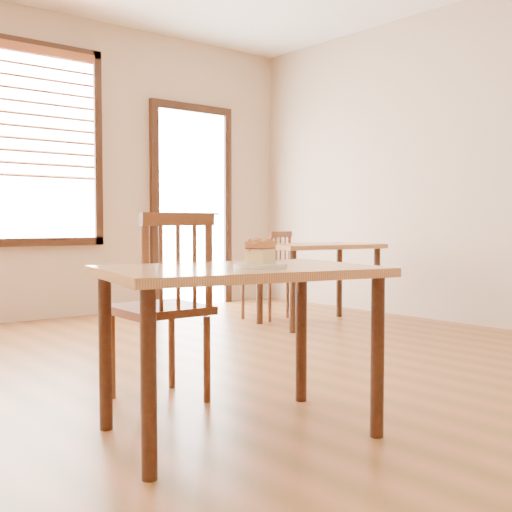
{
  "coord_description": "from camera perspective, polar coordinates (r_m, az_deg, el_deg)",
  "views": [
    {
      "loc": [
        -1.81,
        -2.14,
        0.94
      ],
      "look_at": [
        -0.04,
        -0.0,
        0.8
      ],
      "focal_mm": 45.0,
      "sensor_mm": 36.0,
      "label": 1
    }
  ],
  "objects": [
    {
      "name": "ground",
      "position": [
        2.96,
        0.67,
        -15.65
      ],
      "size": [
        8.0,
        8.0,
        0.0
      ],
      "primitive_type": "plane",
      "color": "brown"
    },
    {
      "name": "room_shell",
      "position": [
        2.94,
        0.69,
        20.52
      ],
      "size": [
        8.0,
        8.0,
        8.0
      ],
      "color": "#C7AF92",
      "rests_on": "ground"
    },
    {
      "name": "window_right",
      "position": [
        6.52,
        -20.7,
        10.4
      ],
      "size": [
        1.76,
        0.1,
        1.96
      ],
      "color": "white",
      "rests_on": "room_shell"
    },
    {
      "name": "entry_door",
      "position": [
        7.37,
        -5.71,
        4.89
      ],
      "size": [
        1.08,
        0.06,
        2.29
      ],
      "color": "white",
      "rests_on": "ground"
    },
    {
      "name": "cafe_table_main",
      "position": [
        2.85,
        -1.54,
        -2.98
      ],
      "size": [
        1.32,
        1.02,
        0.75
      ],
      "rotation": [
        0.0,
        0.0,
        -0.22
      ],
      "color": "tan",
      "rests_on": "ground"
    },
    {
      "name": "cafe_chair_main",
      "position": [
        3.4,
        -8.3,
        -4.44
      ],
      "size": [
        0.47,
        0.47,
        1.01
      ],
      "rotation": [
        0.0,
        0.0,
        3.1
      ],
      "color": "#592A18",
      "rests_on": "ground"
    },
    {
      "name": "cafe_table_second",
      "position": [
        5.98,
        5.54,
        -0.01
      ],
      "size": [
        1.17,
        0.88,
        0.75
      ],
      "rotation": [
        0.0,
        0.0,
        -0.17
      ],
      "color": "tan",
      "rests_on": "ground"
    },
    {
      "name": "cafe_chair_second",
      "position": [
        6.3,
        1.13,
        -1.63
      ],
      "size": [
        0.48,
        0.48,
        0.87
      ],
      "rotation": [
        0.0,
        0.0,
        3.4
      ],
      "color": "#592A18",
      "rests_on": "ground"
    },
    {
      "name": "plate",
      "position": [
        2.76,
        0.4,
        -0.89
      ],
      "size": [
        0.23,
        0.23,
        0.02
      ],
      "color": "white",
      "rests_on": "cafe_table_main"
    },
    {
      "name": "cake_slice",
      "position": [
        2.75,
        0.4,
        0.48
      ],
      "size": [
        0.14,
        0.13,
        0.11
      ],
      "rotation": [
        0.0,
        0.0,
        0.39
      ],
      "color": "#FCEA8E",
      "rests_on": "plate"
    }
  ]
}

